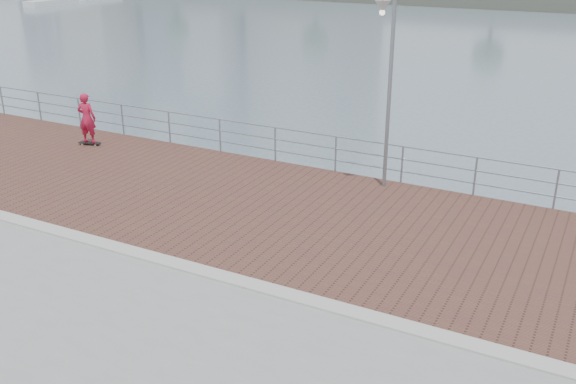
% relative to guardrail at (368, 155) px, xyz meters
% --- Properties ---
extents(water, '(400.00, 400.00, 0.00)m').
position_rel_guardrail_xyz_m(water, '(-0.00, -7.00, -2.69)').
color(water, slate).
rests_on(water, ground).
extents(brick_lane, '(40.00, 6.80, 0.02)m').
position_rel_guardrail_xyz_m(brick_lane, '(-0.00, -3.40, -0.68)').
color(brick_lane, brown).
rests_on(brick_lane, seawall).
extents(curb, '(40.00, 0.40, 0.06)m').
position_rel_guardrail_xyz_m(curb, '(-0.00, -7.00, -0.66)').
color(curb, '#B7B5AD').
rests_on(curb, seawall).
extents(guardrail, '(39.06, 0.06, 1.13)m').
position_rel_guardrail_xyz_m(guardrail, '(0.00, 0.00, 0.00)').
color(guardrail, '#8C9EA8').
rests_on(guardrail, brick_lane).
extents(street_lamp, '(0.40, 1.15, 5.43)m').
position_rel_guardrail_xyz_m(street_lamp, '(0.69, -0.90, 3.17)').
color(street_lamp, gray).
rests_on(street_lamp, brick_lane).
extents(skateboard, '(0.77, 0.38, 0.09)m').
position_rel_guardrail_xyz_m(skateboard, '(-9.42, -1.50, -0.60)').
color(skateboard, black).
rests_on(skateboard, brick_lane).
extents(skateboarder, '(0.70, 0.55, 1.69)m').
position_rel_guardrail_xyz_m(skateboarder, '(-9.42, -1.50, 0.26)').
color(skateboarder, '#C41A3D').
rests_on(skateboarder, skateboard).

